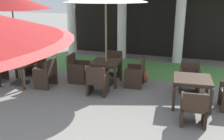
{
  "coord_description": "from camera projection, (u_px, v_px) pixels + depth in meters",
  "views": [
    {
      "loc": [
        1.89,
        -1.95,
        2.83
      ],
      "look_at": [
        -0.05,
        3.81,
        0.95
      ],
      "focal_mm": 40.5,
      "sensor_mm": 36.0,
      "label": 1
    }
  ],
  "objects": [
    {
      "name": "lawn_strip",
      "position": [
        142.0,
        68.0,
        9.77
      ],
      "size": [
        10.28,
        2.31,
        0.01
      ],
      "primitive_type": "cube",
      "color": "#519347",
      "rests_on": "ground"
    },
    {
      "name": "patio_table_mid_left",
      "position": [
        106.0,
        64.0,
        7.98
      ],
      "size": [
        0.92,
        0.92,
        0.75
      ],
      "rotation": [
        0.0,
        0.0,
        0.08
      ],
      "color": "#38281E",
      "rests_on": "ground"
    },
    {
      "name": "patio_chair_mid_left_south",
      "position": [
        97.0,
        81.0,
        7.16
      ],
      "size": [
        0.59,
        0.56,
        0.88
      ],
      "rotation": [
        0.0,
        0.0,
        0.08
      ],
      "color": "#38281E",
      "rests_on": "ground"
    },
    {
      "name": "patio_chair_mid_left_west",
      "position": [
        78.0,
        69.0,
        8.27
      ],
      "size": [
        0.64,
        0.68,
        0.9
      ],
      "rotation": [
        0.0,
        0.0,
        -1.49
      ],
      "color": "#38281E",
      "rests_on": "ground"
    },
    {
      "name": "patio_chair_mid_left_north",
      "position": [
        113.0,
        64.0,
        8.93
      ],
      "size": [
        0.62,
        0.58,
        0.82
      ],
      "rotation": [
        0.0,
        0.0,
        -3.06
      ],
      "color": "#38281E",
      "rests_on": "ground"
    },
    {
      "name": "patio_chair_mid_left_east",
      "position": [
        136.0,
        74.0,
        7.83
      ],
      "size": [
        0.6,
        0.64,
        0.91
      ],
      "rotation": [
        0.0,
        0.0,
        -4.63
      ],
      "color": "#38281E",
      "rests_on": "ground"
    },
    {
      "name": "patio_table_mid_right",
      "position": [
        18.0,
        64.0,
        7.95
      ],
      "size": [
        0.97,
        0.97,
        0.75
      ],
      "rotation": [
        0.0,
        0.0,
        0.05
      ],
      "color": "#38281E",
      "rests_on": "ground"
    },
    {
      "name": "patio_umbrella_mid_right",
      "position": [
        11.0,
        2.0,
        7.39
      ],
      "size": [
        2.29,
        2.29,
        2.84
      ],
      "color": "#2D2D2D",
      "rests_on": "ground"
    },
    {
      "name": "patio_chair_mid_right_east",
      "position": [
        46.0,
        74.0,
        7.77
      ],
      "size": [
        0.52,
        0.66,
        0.9
      ],
      "rotation": [
        0.0,
        0.0,
        -4.66
      ],
      "color": "#38281E",
      "rests_on": "ground"
    },
    {
      "name": "patio_chair_mid_right_north",
      "position": [
        36.0,
        64.0,
        8.91
      ],
      "size": [
        0.62,
        0.53,
        0.81
      ],
      "rotation": [
        0.0,
        0.0,
        -3.09
      ],
      "color": "#38281E",
      "rests_on": "ground"
    },
    {
      "name": "patio_table_far_back",
      "position": [
        192.0,
        82.0,
        6.4
      ],
      "size": [
        1.0,
        1.0,
        0.75
      ],
      "rotation": [
        0.0,
        0.0,
        0.08
      ],
      "color": "#38281E",
      "rests_on": "ground"
    },
    {
      "name": "patio_chair_far_back_north",
      "position": [
        190.0,
        78.0,
        7.42
      ],
      "size": [
        0.6,
        0.57,
        0.84
      ],
      "rotation": [
        0.0,
        0.0,
        -3.06
      ],
      "color": "#38281E",
      "rests_on": "ground"
    },
    {
      "name": "patio_chair_far_back_south",
      "position": [
        194.0,
        108.0,
        5.52
      ],
      "size": [
        0.59,
        0.54,
        0.81
      ],
      "rotation": [
        0.0,
        0.0,
        0.08
      ],
      "color": "#38281E",
      "rests_on": "ground"
    },
    {
      "name": "terracotta_urn",
      "position": [
        145.0,
        76.0,
        8.25
      ],
      "size": [
        0.25,
        0.25,
        0.45
      ],
      "color": "#9E5633",
      "rests_on": "ground"
    }
  ]
}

